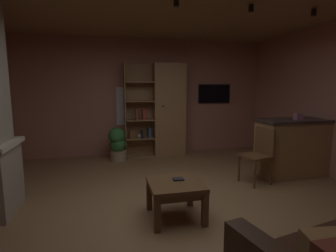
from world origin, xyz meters
The scene contains 14 objects.
floor centered at (0.00, 0.00, -0.01)m, with size 5.93×6.14×0.02m, color olive.
wall_back centered at (0.00, 3.10, 1.35)m, with size 6.05×0.06×2.69m, color #AD7060.
window_pane_back centered at (-0.25, 3.07, 1.14)m, with size 0.73×0.01×0.87m, color white.
bookshelf_cabinet centered at (0.49, 2.83, 1.05)m, with size 1.39×0.41×2.12m.
kitchen_bar_counter centered at (2.51, 0.87, 0.52)m, with size 1.49×0.62×1.02m.
tissue_box centered at (2.42, 0.80, 1.08)m, with size 0.12×0.12×0.11m, color #995972.
coffee_table centered at (-0.04, -0.18, 0.36)m, with size 0.64×0.63×0.45m.
table_book_0 centered at (0.01, -0.12, 0.46)m, with size 0.13×0.10×0.02m, color black.
dining_chair centered at (1.62, 0.67, 0.53)m, with size 0.51×0.51×0.92m.
potted_floor_plant centered at (-0.63, 2.54, 0.38)m, with size 0.38×0.36×0.73m.
wall_mounted_tv centered at (1.79, 3.04, 1.42)m, with size 0.81×0.06×0.46m.
track_light_spot_2 centered at (0.07, 0.22, 2.62)m, with size 0.07×0.07×0.09m, color black.
track_light_spot_3 centered at (1.09, 0.22, 2.62)m, with size 0.07×0.07×0.09m, color black.
track_light_spot_4 centered at (2.06, 0.21, 2.62)m, with size 0.07×0.07×0.09m, color black.
Camera 1 is at (-0.81, -3.12, 1.58)m, focal length 28.09 mm.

